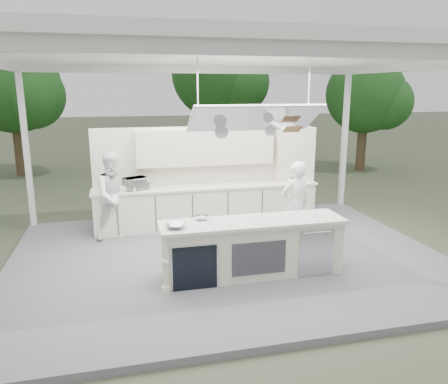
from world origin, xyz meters
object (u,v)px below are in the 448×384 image
object	(u,v)px
demo_island	(251,248)
sous_chef	(115,196)
head_chef	(295,204)
back_counter	(208,206)

from	to	relation	value
demo_island	sous_chef	distance (m)	3.33
demo_island	head_chef	size ratio (longest dim) A/B	1.81
head_chef	sous_chef	size ratio (longest dim) A/B	0.94
head_chef	sous_chef	distance (m)	3.70
head_chef	back_counter	bearing A→B (deg)	-62.16
sous_chef	back_counter	bearing A→B (deg)	-11.35
sous_chef	head_chef	bearing A→B (deg)	-42.32
demo_island	head_chef	bearing A→B (deg)	42.09
head_chef	sous_chef	bearing A→B (deg)	-33.48
demo_island	sous_chef	world-z (taller)	sous_chef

